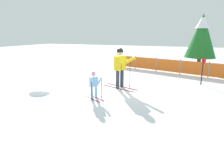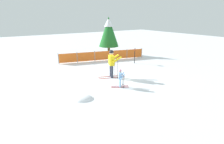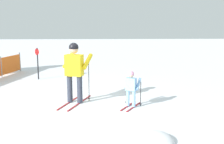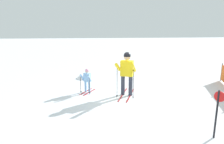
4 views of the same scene
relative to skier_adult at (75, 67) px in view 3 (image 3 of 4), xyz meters
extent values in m
plane|color=white|center=(0.21, 0.09, -1.09)|extent=(60.00, 60.00, 0.00)
cube|color=maroon|center=(0.02, 0.16, -1.08)|extent=(1.64, 0.60, 0.02)
cube|color=maroon|center=(-0.08, -0.14, -1.08)|extent=(1.64, 0.60, 0.02)
cylinder|color=#333847|center=(0.02, 0.16, -0.67)|extent=(0.16, 0.16, 0.81)
cylinder|color=#333847|center=(-0.08, -0.14, -0.67)|extent=(0.16, 0.16, 0.81)
cube|color=yellow|center=(-0.03, 0.01, 0.06)|extent=(0.44, 0.57, 0.63)
cylinder|color=yellow|center=(0.34, 0.22, 0.15)|extent=(0.63, 0.32, 0.43)
cylinder|color=yellow|center=(0.14, -0.38, 0.15)|extent=(0.63, 0.32, 0.43)
sphere|color=#D8AD8C|center=(-0.03, 0.01, 0.54)|extent=(0.27, 0.27, 0.27)
sphere|color=black|center=(-0.03, 0.01, 0.58)|extent=(0.28, 0.28, 0.28)
cylinder|color=black|center=(0.39, 0.22, -0.46)|extent=(0.02, 0.02, 1.26)
cylinder|color=black|center=(0.39, 0.22, -1.03)|extent=(0.07, 0.07, 0.01)
cylinder|color=black|center=(0.17, -0.41, -0.46)|extent=(0.02, 0.02, 1.26)
cylinder|color=black|center=(0.17, -0.41, -1.03)|extent=(0.07, 0.07, 0.01)
cube|color=maroon|center=(-0.48, -1.56, -1.08)|extent=(0.88, 0.52, 0.02)
cube|color=maroon|center=(-0.57, -1.72, -1.08)|extent=(0.88, 0.52, 0.02)
cylinder|color=#8CBFF2|center=(-0.48, -1.56, -0.84)|extent=(0.09, 0.09, 0.47)
cylinder|color=#8CBFF2|center=(-0.57, -1.72, -0.84)|extent=(0.09, 0.09, 0.47)
cube|color=#8CBFF2|center=(-0.52, -1.64, -0.42)|extent=(0.29, 0.33, 0.36)
cylinder|color=#8CBFF2|center=(-0.33, -1.54, -0.42)|extent=(0.29, 0.21, 0.33)
cylinder|color=#8CBFF2|center=(-0.51, -1.85, -0.42)|extent=(0.29, 0.21, 0.33)
sphere|color=#D8AD8C|center=(-0.52, -1.64, -0.15)|extent=(0.16, 0.16, 0.16)
sphere|color=pink|center=(-0.52, -1.64, -0.12)|extent=(0.16, 0.16, 0.16)
cylinder|color=black|center=(-0.25, -1.53, -0.73)|extent=(0.02, 0.02, 0.73)
cylinder|color=black|center=(-0.25, -1.53, -1.03)|extent=(0.07, 0.07, 0.01)
cylinder|color=black|center=(-0.47, -1.93, -0.73)|extent=(0.02, 0.02, 0.73)
cylinder|color=black|center=(-0.47, -1.93, -1.03)|extent=(0.07, 0.07, 0.01)
cylinder|color=gray|center=(4.06, 3.60, -0.63)|extent=(0.06, 0.06, 0.92)
cylinder|color=gray|center=(5.55, 3.20, -0.63)|extent=(0.06, 0.06, 0.92)
cube|color=orange|center=(4.80, 3.40, -0.63)|extent=(1.50, 0.43, 0.77)
cylinder|color=black|center=(3.53, 1.88, -0.43)|extent=(0.05, 0.05, 1.33)
cylinder|color=red|center=(3.55, 1.90, 0.08)|extent=(0.21, 0.21, 0.28)
ellipsoid|color=white|center=(-2.90, -1.91, -1.09)|extent=(0.88, 0.75, 0.35)
camera|label=1|loc=(2.35, -7.32, 1.30)|focal=28.00mm
camera|label=2|loc=(-5.97, -9.08, 2.77)|focal=28.00mm
camera|label=3|loc=(-8.28, -0.79, 1.35)|focal=45.00mm
camera|label=4|loc=(8.59, -1.21, 1.98)|focal=35.00mm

